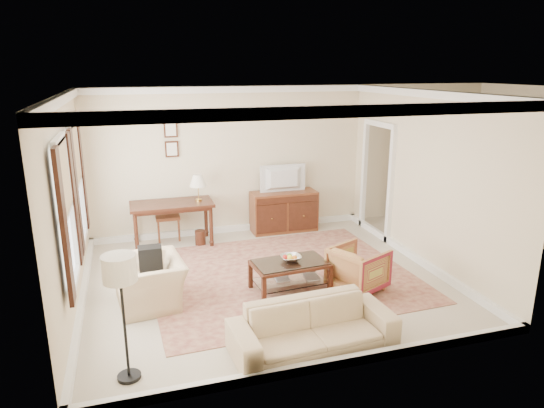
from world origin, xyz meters
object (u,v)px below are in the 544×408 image
writing_desk (172,208)px  coffee_table (290,268)px  sideboard (284,211)px  striped_armchair (358,267)px  club_armchair (150,274)px  tv (284,170)px  sofa (313,320)px

writing_desk → coffee_table: bearing=-59.5°
sideboard → striped_armchair: 2.95m
writing_desk → striped_armchair: (2.46, -2.75, -0.34)m
sideboard → club_armchair: 3.75m
tv → coffee_table: tv is taller
writing_desk → striped_armchair: writing_desk is taller
writing_desk → sofa: (1.22, -4.05, -0.33)m
writing_desk → club_armchair: bearing=-103.2°
writing_desk → striped_armchair: bearing=-48.2°
coffee_table → sofa: bearing=-98.9°
striped_armchair → sofa: size_ratio=0.38×
coffee_table → striped_armchair: size_ratio=1.56×
sideboard → striped_armchair: (0.21, -2.94, -0.04)m
club_armchair → sofa: 2.48m
sofa → striped_armchair: bearing=43.0°
coffee_table → striped_armchair: 1.02m
sideboard → striped_armchair: bearing=-86.0°
sideboard → tv: tv is taller
coffee_table → writing_desk: bearing=120.5°
coffee_table → club_armchair: size_ratio=1.13×
tv → coffee_table: 2.92m
sofa → writing_desk: bearing=103.3°
writing_desk → sofa: 4.24m
sideboard → club_armchair: club_armchair is taller
club_armchair → sofa: size_ratio=0.52×
tv → coffee_table: size_ratio=0.78×
writing_desk → sofa: writing_desk is taller
writing_desk → striped_armchair: 3.70m
striped_armchair → club_armchair: size_ratio=0.73×
club_armchair → sofa: bearing=38.5°
club_armchair → striped_armchair: bearing=74.9°
striped_armchair → sofa: 1.80m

